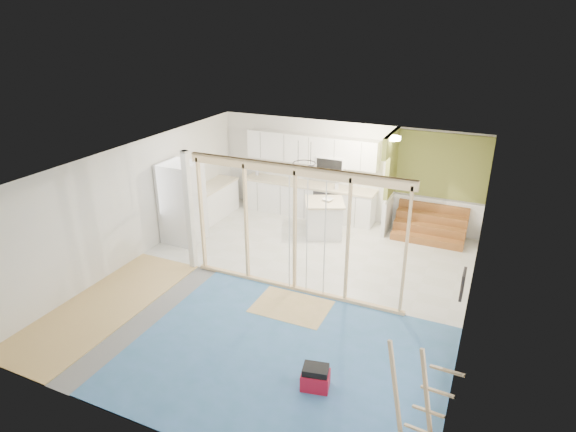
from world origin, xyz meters
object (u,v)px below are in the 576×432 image
at_px(fridge, 182,203).
at_px(island, 324,218).
at_px(toolbox, 315,378).
at_px(ladder, 417,409).

bearing_deg(fridge, island, 30.22).
xyz_separation_m(island, toolbox, (1.75, -5.10, -0.26)).
height_order(fridge, ladder, fridge).
bearing_deg(toolbox, fridge, 132.46).
bearing_deg(ladder, toolbox, 172.12).
distance_m(fridge, island, 3.45).
bearing_deg(toolbox, island, 97.36).
height_order(island, ladder, ladder).
height_order(fridge, toolbox, fridge).
distance_m(fridge, ladder, 7.47).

